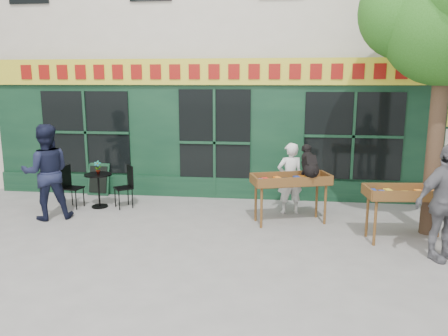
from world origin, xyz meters
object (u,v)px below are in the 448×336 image
at_px(dog, 310,160).
at_px(book_cart_right, 410,196).
at_px(book_cart_center, 291,183).
at_px(man_left, 46,172).
at_px(woman, 290,178).
at_px(bistro_table, 99,184).
at_px(man_right, 445,203).

bearing_deg(dog, book_cart_right, -41.09).
relative_size(book_cart_center, man_left, 0.83).
height_order(dog, woman, dog).
distance_m(dog, man_left, 5.29).
distance_m(woman, man_left, 5.02).
xyz_separation_m(woman, book_cart_right, (2.04, -1.44, 0.06)).
relative_size(woman, book_cart_right, 0.98).
bearing_deg(dog, book_cart_center, 154.33).
bearing_deg(woman, man_left, -6.11).
relative_size(book_cart_right, bistro_table, 2.05).
xyz_separation_m(book_cart_center, man_right, (2.34, -1.54, 0.11)).
height_order(book_cart_center, book_cart_right, same).
bearing_deg(dog, bistro_table, 154.91).
height_order(book_cart_right, man_left, man_left).
distance_m(dog, book_cart_right, 1.90).
height_order(book_cart_center, man_left, man_left).
bearing_deg(book_cart_center, man_left, 166.47).
distance_m(book_cart_right, man_left, 6.98).
bearing_deg(woman, book_cart_right, 127.30).
xyz_separation_m(dog, bistro_table, (-4.57, 0.60, -0.75)).
bearing_deg(man_right, dog, 117.04).
relative_size(dog, book_cart_right, 0.39).
height_order(bistro_table, man_left, man_left).
bearing_deg(book_cart_right, man_left, 170.17).
height_order(dog, bistro_table, dog).
bearing_deg(book_cart_right, woman, 138.65).
bearing_deg(book_cart_center, man_right, -50.83).
xyz_separation_m(book_cart_center, book_cart_right, (2.04, -0.79, 0.00)).
bearing_deg(book_cart_center, book_cart_right, -38.63).
distance_m(book_cart_right, man_right, 0.82).
bearing_deg(woman, book_cart_center, 72.46).
relative_size(dog, woman, 0.39).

